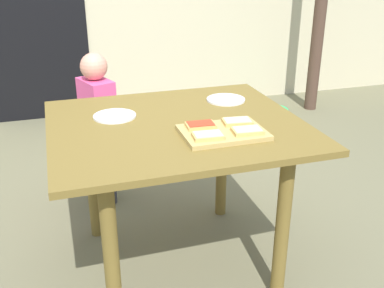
# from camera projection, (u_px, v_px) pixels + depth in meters

# --- Properties ---
(ground_plane) EXTENTS (16.00, 16.00, 0.00)m
(ground_plane) POSITION_uv_depth(u_px,v_px,m) (178.00, 261.00, 2.34)
(ground_plane) COLOR #6D6A4E
(house_door) EXTENTS (0.90, 0.02, 2.00)m
(house_door) POSITION_uv_depth(u_px,v_px,m) (32.00, 9.00, 3.92)
(house_door) COLOR black
(house_door) RESTS_ON ground
(dining_table) EXTENTS (1.13, 0.99, 0.76)m
(dining_table) POSITION_uv_depth(u_px,v_px,m) (177.00, 146.00, 2.08)
(dining_table) COLOR brown
(dining_table) RESTS_ON ground
(cutting_board) EXTENTS (0.35, 0.25, 0.02)m
(cutting_board) POSITION_uv_depth(u_px,v_px,m) (223.00, 133.00, 1.90)
(cutting_board) COLOR tan
(cutting_board) RESTS_ON dining_table
(pizza_slice_far_right) EXTENTS (0.13, 0.10, 0.02)m
(pizza_slice_far_right) POSITION_uv_depth(u_px,v_px,m) (237.00, 122.00, 1.97)
(pizza_slice_far_right) COLOR tan
(pizza_slice_far_right) RESTS_ON cutting_board
(pizza_slice_near_left) EXTENTS (0.13, 0.09, 0.02)m
(pizza_slice_near_left) POSITION_uv_depth(u_px,v_px,m) (208.00, 136.00, 1.82)
(pizza_slice_near_left) COLOR tan
(pizza_slice_near_left) RESTS_ON cutting_board
(pizza_slice_near_right) EXTENTS (0.13, 0.09, 0.02)m
(pizza_slice_near_right) POSITION_uv_depth(u_px,v_px,m) (247.00, 131.00, 1.87)
(pizza_slice_near_right) COLOR tan
(pizza_slice_near_right) RESTS_ON cutting_board
(pizza_slice_far_left) EXTENTS (0.13, 0.09, 0.02)m
(pizza_slice_far_left) POSITION_uv_depth(u_px,v_px,m) (201.00, 125.00, 1.93)
(pizza_slice_far_left) COLOR tan
(pizza_slice_far_left) RESTS_ON cutting_board
(plate_white_left) EXTENTS (0.20, 0.20, 0.01)m
(plate_white_left) POSITION_uv_depth(u_px,v_px,m) (115.00, 116.00, 2.10)
(plate_white_left) COLOR white
(plate_white_left) RESTS_ON dining_table
(plate_white_right) EXTENTS (0.20, 0.20, 0.01)m
(plate_white_right) POSITION_uv_depth(u_px,v_px,m) (226.00, 100.00, 2.33)
(plate_white_right) COLOR silver
(plate_white_right) RESTS_ON dining_table
(child_left) EXTENTS (0.21, 0.27, 0.94)m
(child_left) POSITION_uv_depth(u_px,v_px,m) (99.00, 121.00, 2.72)
(child_left) COLOR #38383F
(child_left) RESTS_ON ground
(garden_hose_coil) EXTENTS (0.33, 0.33, 0.04)m
(garden_hose_coil) POSITION_uv_depth(u_px,v_px,m) (271.00, 111.00, 4.45)
(garden_hose_coil) COLOR #34B464
(garden_hose_coil) RESTS_ON ground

